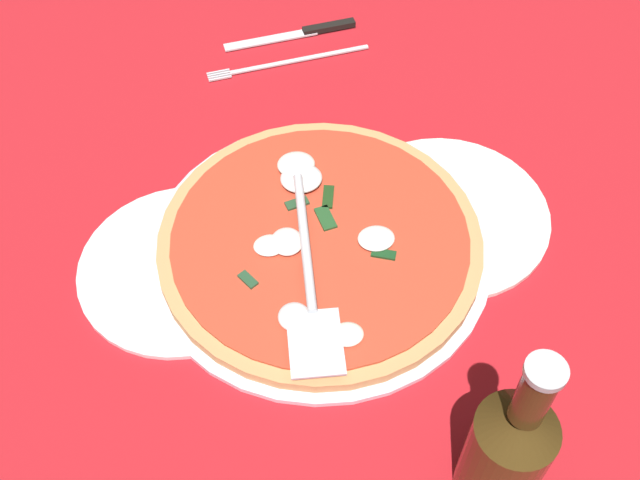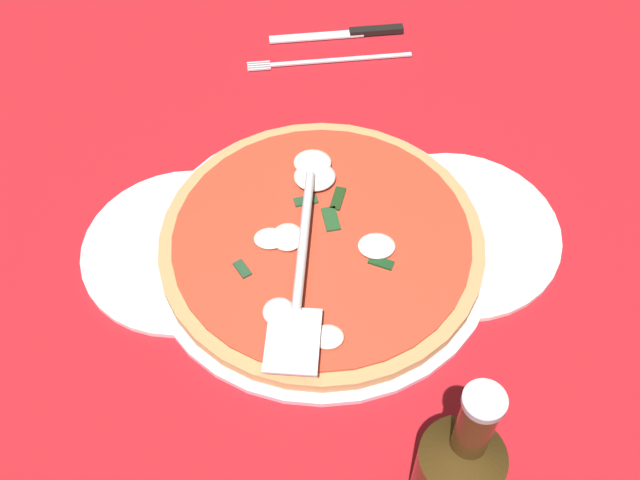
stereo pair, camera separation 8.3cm
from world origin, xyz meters
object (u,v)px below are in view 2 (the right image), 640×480
Objects in this scene: dinner_plate_right at (454,232)px; pizza_server at (298,273)px; place_setting_far at (337,48)px; beer_bottle at (455,476)px; dinner_plate_left at (182,250)px; pizza at (319,240)px.

pizza_server is at bearing -154.46° from dinner_plate_right.
pizza_server is 1.14× the size of place_setting_far.
place_setting_far is 62.24cm from beer_bottle.
dinner_plate_left is 37.61cm from place_setting_far.
pizza is 1.40× the size of pizza_server.
beer_bottle is at bearing -47.63° from dinner_plate_left.
pizza is (-14.72, -2.09, 1.41)cm from dinner_plate_right.
dinner_plate_left is at bearing 132.37° from beer_bottle.
dinner_plate_left is 29.61cm from dinner_plate_right.
pizza is 1.60× the size of place_setting_far.
dinner_plate_right is at bearing 82.18° from beer_bottle.
pizza_server is 39.63cm from place_setting_far.
beer_bottle is (10.59, -28.03, 6.27)cm from pizza.
pizza is 33.32cm from place_setting_far.
pizza is 6.79cm from pizza_server.
place_setting_far is (2.51, 33.19, -1.54)cm from pizza.
place_setting_far reaches higher than dinner_plate_right.
pizza_server is (-16.85, -8.05, 3.87)cm from dinner_plate_right.
dinner_plate_right is 1.04× the size of beer_bottle.
pizza_server is (12.67, -5.76, 3.87)cm from dinner_plate_left.
place_setting_far is at bearing 177.33° from pizza_server.
beer_bottle is at bearing 34.04° from pizza_server.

